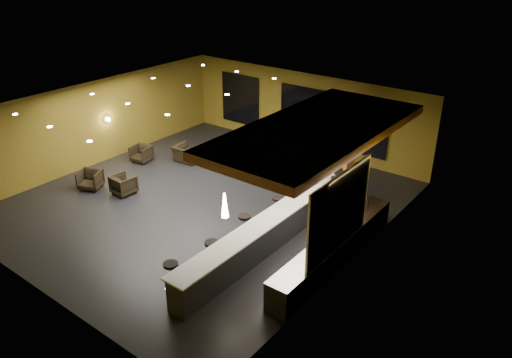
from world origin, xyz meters
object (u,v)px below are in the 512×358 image
Objects in this scene: staff_c at (358,203)px; armchair_c at (141,154)px; armchair_a at (90,180)px; armchair_d at (188,154)px; bar_stool_1 at (212,251)px; bar_stool_4 at (307,188)px; prep_counter at (334,250)px; pendant_1 at (280,173)px; pendant_0 at (225,205)px; armchair_b at (124,184)px; pendant_2 at (323,148)px; staff_b at (355,197)px; column at (344,150)px; bar_stool_2 at (245,224)px; bar_counter at (269,233)px; bar_stool_3 at (278,205)px; bar_stool_0 at (171,273)px; staff_a at (337,192)px.

staff_c is 2.19× the size of armchair_c.
armchair_a is 4.29m from armchair_d.
bar_stool_4 is (0.01, 5.09, -0.01)m from bar_stool_1.
prep_counter is 7.39× the size of armchair_a.
staff_c is (1.53, 2.32, -1.50)m from pendant_1.
armchair_a is 0.74× the size of armchair_d.
armchair_b is (-6.48, 1.66, -1.98)m from pendant_0.
bar_stool_1 is at bearing -98.05° from pendant_2.
armchair_b is (-7.81, -3.37, -0.55)m from staff_b.
column is (-2.00, 4.10, 1.32)m from prep_counter.
prep_counter is 2.98m from bar_stool_2.
prep_counter is at bearing -18.55° from armchair_c.
staff_c is 9.86m from armchair_c.
bar_counter is 10.64× the size of bar_stool_3.
bar_stool_3 is (6.95, 2.55, 0.11)m from armchair_a.
armchair_b is (-6.48, -3.34, -1.98)m from pendant_2.
staff_c reaches higher than bar_stool_3.
bar_stool_1 is (7.14, -0.99, 0.19)m from armchair_a.
bar_counter is at bearing -78.32° from bar_stool_4.
bar_counter is 1.91m from bar_stool_3.
column is 3.20× the size of armchair_d.
staff_c is 2.10× the size of armchair_a.
bar_counter is at bearing -90.00° from pendant_2.
pendant_2 is 0.90× the size of armchair_c.
armchair_a is 1.08× the size of bar_stool_3.
armchair_d is at bearing 131.72° from bar_stool_0.
bar_counter reaches higher than bar_stool_3.
staff_a reaches higher than prep_counter.
armchair_d is at bearing 157.69° from staff_a.
pendant_0 and pendant_2 have the same top height.
prep_counter is at bearing -171.85° from armchair_b.
prep_counter is 7.09× the size of bar_stool_0.
pendant_2 is at bearing 171.94° from armchair_d.
pendant_2 is 5.21m from bar_stool_1.
prep_counter is 2.41m from staff_c.
column is 1.92× the size of staff_b.
pendant_1 is at bearing 151.84° from armchair_d.
pendant_0 is 1.93m from bar_stool_1.
armchair_c is (-9.61, -0.95, -0.56)m from staff_b.
bar_stool_3 is (-0.20, 3.54, -0.07)m from bar_stool_1.
bar_stool_3 is at bearing -153.92° from staff_b.
armchair_c is 0.92× the size of bar_stool_0.
pendant_0 is (0.00, -6.60, 0.60)m from column.
armchair_a is at bearing -170.21° from pendant_1.
bar_stool_4 is at bearing -145.77° from armchair_b.
bar_stool_4 is at bearing 168.61° from staff_b.
bar_counter is 3.23m from staff_c.
pendant_2 reaches higher than armchair_b.
staff_a is (0.70, 4.91, -1.40)m from pendant_0.
bar_stool_0 is at bearing -127.37° from prep_counter.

